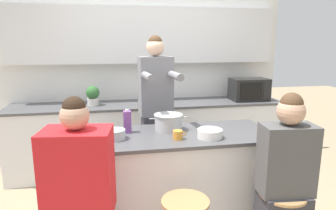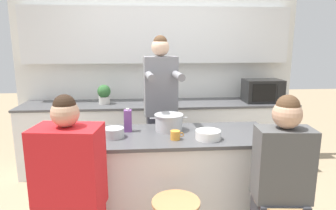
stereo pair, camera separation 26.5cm
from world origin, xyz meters
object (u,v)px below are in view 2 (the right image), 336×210
at_px(person_cooking, 161,121).
at_px(juice_carton, 128,121).
at_px(person_wrapped_blanket, 72,203).
at_px(potted_plant, 104,94).
at_px(cooking_pot, 169,122).
at_px(kitchen_island, 169,183).
at_px(coffee_cup_far, 175,135).
at_px(microwave, 263,91).
at_px(person_seated_near, 280,197).
at_px(coffee_cup_near, 88,137).
at_px(fruit_bowl, 114,133).

relative_size(person_cooking, juice_carton, 8.45).
relative_size(person_wrapped_blanket, potted_plant, 5.56).
height_order(person_cooking, cooking_pot, person_cooking).
xyz_separation_m(kitchen_island, coffee_cup_far, (0.04, -0.15, 0.50)).
bearing_deg(coffee_cup_far, person_cooking, 96.25).
bearing_deg(microwave, juice_carton, -144.51).
relative_size(kitchen_island, coffee_cup_far, 16.28).
distance_m(cooking_pot, potted_plant, 1.50).
relative_size(cooking_pot, microwave, 0.69).
xyz_separation_m(kitchen_island, person_seated_near, (0.75, -0.62, 0.17)).
xyz_separation_m(juice_carton, potted_plant, (-0.37, 1.30, 0.03)).
xyz_separation_m(person_cooking, microwave, (1.44, 0.81, 0.17)).
xyz_separation_m(person_wrapped_blanket, coffee_cup_near, (0.04, 0.47, 0.31)).
height_order(coffee_cup_near, microwave, microwave).
relative_size(kitchen_island, fruit_bowl, 10.37).
bearing_deg(kitchen_island, person_wrapped_blanket, -138.94).
bearing_deg(coffee_cup_far, fruit_bowl, 168.97).
xyz_separation_m(person_cooking, coffee_cup_near, (-0.64, -0.72, 0.07)).
relative_size(person_seated_near, coffee_cup_near, 13.17).
relative_size(person_seated_near, juice_carton, 6.52).
distance_m(person_wrapped_blanket, fruit_bowl, 0.70).
distance_m(person_cooking, cooking_pot, 0.46).
distance_m(person_wrapped_blanket, person_seated_near, 1.47).
height_order(kitchen_island, person_wrapped_blanket, person_wrapped_blanket).
bearing_deg(kitchen_island, fruit_bowl, -174.57).
bearing_deg(coffee_cup_far, person_wrapped_blanket, -147.86).
distance_m(juice_carton, microwave, 2.17).
height_order(juice_carton, microwave, microwave).
xyz_separation_m(person_seated_near, cooking_pot, (-0.74, 0.75, 0.37)).
height_order(fruit_bowl, juice_carton, juice_carton).
height_order(cooking_pot, microwave, microwave).
distance_m(coffee_cup_near, coffee_cup_far, 0.72).
xyz_separation_m(person_cooking, fruit_bowl, (-0.44, -0.62, 0.07)).
relative_size(person_seated_near, cooking_pot, 3.99).
bearing_deg(microwave, fruit_bowl, -142.81).
distance_m(kitchen_island, person_seated_near, 0.99).
height_order(person_seated_near, coffee_cup_near, person_seated_near).
bearing_deg(microwave, coffee_cup_near, -143.59).
relative_size(person_wrapped_blanket, juice_carton, 6.64).
relative_size(fruit_bowl, potted_plant, 0.70).
relative_size(microwave, potted_plant, 1.97).
bearing_deg(microwave, coffee_cup_far, -131.69).
bearing_deg(person_seated_near, fruit_bowl, 160.34).
bearing_deg(juice_carton, person_seated_near, -33.86).
bearing_deg(juice_carton, coffee_cup_near, -138.78).
bearing_deg(fruit_bowl, cooking_pot, 18.90).
relative_size(coffee_cup_near, potted_plant, 0.41).
distance_m(cooking_pot, juice_carton, 0.37).
bearing_deg(microwave, cooking_pot, -137.86).
relative_size(person_cooking, person_seated_near, 1.30).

